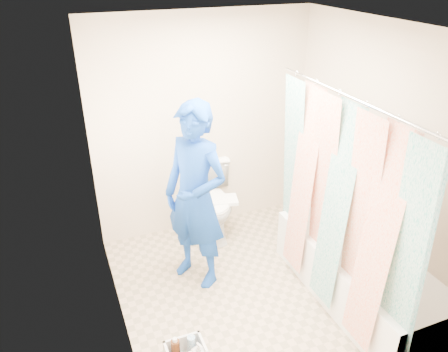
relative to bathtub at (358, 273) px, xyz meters
name	(u,v)px	position (x,y,z in m)	size (l,w,h in m)	color
floor	(252,291)	(-0.85, 0.43, -0.27)	(2.60, 2.60, 0.00)	tan
ceiling	(263,27)	(-0.85, 0.43, 2.13)	(2.40, 2.60, 0.02)	silver
wall_back	(204,127)	(-0.85, 1.73, 0.93)	(2.40, 0.02, 2.40)	beige
wall_front	(355,275)	(-0.85, -0.88, 0.93)	(2.40, 0.02, 2.40)	beige
wall_left	(110,207)	(-2.05, 0.43, 0.93)	(0.02, 2.60, 2.40)	beige
wall_right	(374,156)	(0.35, 0.43, 0.93)	(0.02, 2.60, 2.40)	beige
bathtub	(358,273)	(0.00, 0.00, 0.00)	(0.70, 1.75, 0.50)	white
curtain_rod	(353,98)	(-0.33, 0.00, 1.68)	(0.02, 0.02, 1.90)	silver
shower_curtain	(337,210)	(-0.33, 0.00, 0.75)	(0.06, 1.75, 1.80)	silver
toilet	(213,200)	(-0.83, 1.51, 0.14)	(0.45, 0.80, 0.81)	silver
tank_lid	(214,201)	(-0.87, 1.38, 0.21)	(0.50, 0.22, 0.04)	white
tank_internals	(206,160)	(-0.83, 1.73, 0.53)	(0.19, 0.08, 0.27)	black
plumber	(196,198)	(-1.26, 0.83, 0.63)	(0.65, 0.43, 1.79)	#0F1E9E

